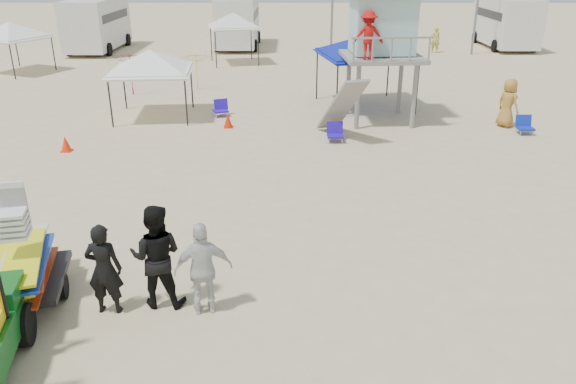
{
  "coord_description": "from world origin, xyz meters",
  "views": [
    {
      "loc": [
        0.55,
        -7.64,
        5.8
      ],
      "look_at": [
        0.5,
        3.0,
        1.3
      ],
      "focal_mm": 35.0,
      "sensor_mm": 36.0,
      "label": 1
    }
  ],
  "objects_px": {
    "lifeguard_tower": "(381,30)",
    "surf_trailer": "(24,262)",
    "canopy_blue": "(367,38)",
    "man_left": "(104,269)"
  },
  "relations": [
    {
      "from": "lifeguard_tower",
      "to": "canopy_blue",
      "type": "height_order",
      "value": "lifeguard_tower"
    },
    {
      "from": "surf_trailer",
      "to": "lifeguard_tower",
      "type": "distance_m",
      "value": 14.77
    },
    {
      "from": "man_left",
      "to": "canopy_blue",
      "type": "distance_m",
      "value": 15.97
    },
    {
      "from": "surf_trailer",
      "to": "canopy_blue",
      "type": "height_order",
      "value": "canopy_blue"
    },
    {
      "from": "man_left",
      "to": "canopy_blue",
      "type": "bearing_deg",
      "value": -112.51
    },
    {
      "from": "canopy_blue",
      "to": "man_left",
      "type": "bearing_deg",
      "value": -113.09
    },
    {
      "from": "man_left",
      "to": "canopy_blue",
      "type": "relative_size",
      "value": 0.43
    },
    {
      "from": "surf_trailer",
      "to": "lifeguard_tower",
      "type": "bearing_deg",
      "value": 56.92
    },
    {
      "from": "lifeguard_tower",
      "to": "man_left",
      "type": "bearing_deg",
      "value": -117.23
    },
    {
      "from": "lifeguard_tower",
      "to": "surf_trailer",
      "type": "bearing_deg",
      "value": -123.08
    }
  ]
}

